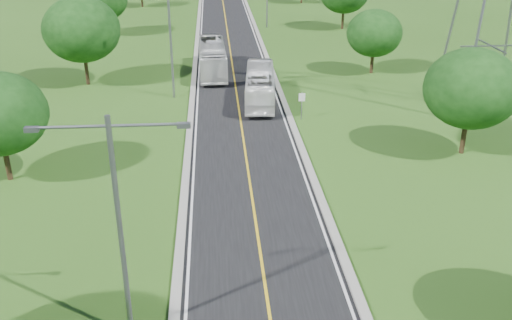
# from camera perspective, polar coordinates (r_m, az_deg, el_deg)

# --- Properties ---
(ground) EXTENTS (260.00, 260.00, 0.00)m
(ground) POSITION_cam_1_polar(r_m,az_deg,el_deg) (69.62, -2.50, 10.20)
(ground) COLOR #294D15
(ground) RESTS_ON ground
(road) EXTENTS (8.00, 150.00, 0.06)m
(road) POSITION_cam_1_polar(r_m,az_deg,el_deg) (75.45, -2.67, 11.33)
(road) COLOR black
(road) RESTS_ON ground
(curb_left) EXTENTS (0.50, 150.00, 0.22)m
(curb_left) POSITION_cam_1_polar(r_m,az_deg,el_deg) (75.43, -5.96, 11.28)
(curb_left) COLOR gray
(curb_left) RESTS_ON ground
(curb_right) EXTENTS (0.50, 150.00, 0.22)m
(curb_right) POSITION_cam_1_polar(r_m,az_deg,el_deg) (75.67, 0.61, 11.45)
(curb_right) COLOR gray
(curb_right) RESTS_ON ground
(speed_limit_sign) EXTENTS (0.55, 0.09, 2.40)m
(speed_limit_sign) POSITION_cam_1_polar(r_m,az_deg,el_deg) (48.55, 4.60, 5.83)
(speed_limit_sign) COLOR slate
(speed_limit_sign) RESTS_ON ground
(streetlight_near_left) EXTENTS (5.90, 0.25, 10.00)m
(streetlight_near_left) POSITION_cam_1_polar(r_m,az_deg,el_deg) (22.70, -13.60, -5.33)
(streetlight_near_left) COLOR slate
(streetlight_near_left) RESTS_ON ground
(streetlight_mid_left) EXTENTS (5.90, 0.25, 10.00)m
(streetlight_mid_left) POSITION_cam_1_polar(r_m,az_deg,el_deg) (53.77, -8.57, 12.26)
(streetlight_mid_left) COLOR slate
(streetlight_mid_left) RESTS_ON ground
(tree_lc) EXTENTS (7.56, 7.56, 8.79)m
(tree_lc) POSITION_cam_1_polar(r_m,az_deg,el_deg) (60.00, -17.05, 12.36)
(tree_lc) COLOR black
(tree_lc) RESTS_ON ground
(tree_rb) EXTENTS (6.72, 6.72, 7.82)m
(tree_rb) POSITION_cam_1_polar(r_m,az_deg,el_deg) (43.35, 20.75, 6.70)
(tree_rb) COLOR black
(tree_rb) RESTS_ON ground
(tree_rc) EXTENTS (5.88, 5.88, 6.84)m
(tree_rc) POSITION_cam_1_polar(r_m,az_deg,el_deg) (63.19, 11.75, 12.31)
(tree_rc) COLOR black
(tree_rc) RESTS_ON ground
(bus_outbound) EXTENTS (3.44, 10.97, 3.01)m
(bus_outbound) POSITION_cam_1_polar(r_m,az_deg,el_deg) (52.96, 0.40, 7.44)
(bus_outbound) COLOR white
(bus_outbound) RESTS_ON road
(bus_inbound) EXTENTS (2.99, 11.74, 3.25)m
(bus_inbound) POSITION_cam_1_polar(r_m,az_deg,el_deg) (62.50, -4.39, 10.11)
(bus_inbound) COLOR silver
(bus_inbound) RESTS_ON road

